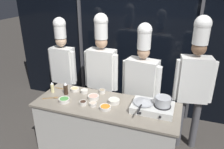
{
  "coord_description": "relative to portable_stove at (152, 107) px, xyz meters",
  "views": [
    {
      "loc": [
        0.96,
        -2.47,
        2.5
      ],
      "look_at": [
        0.0,
        0.25,
        1.28
      ],
      "focal_mm": 35.0,
      "sensor_mm": 36.0,
      "label": 1
    }
  ],
  "objects": [
    {
      "name": "prep_bowl_soy_glaze",
      "position": [
        -0.93,
        -0.17,
        -0.02
      ],
      "size": [
        0.1,
        0.1,
        0.05
      ],
      "color": "silver",
      "rests_on": "demo_counter"
    },
    {
      "name": "serving_spoon_slotted",
      "position": [
        -1.44,
        0.16,
        -0.04
      ],
      "size": [
        0.22,
        0.05,
        0.02
      ],
      "color": "olive",
      "rests_on": "demo_counter"
    },
    {
      "name": "prep_bowl_bean_sprouts",
      "position": [
        -0.54,
        0.02,
        -0.02
      ],
      "size": [
        0.16,
        0.16,
        0.06
      ],
      "color": "silver",
      "rests_on": "demo_counter"
    },
    {
      "name": "prep_bowl_ginger",
      "position": [
        -1.25,
        0.17,
        -0.02
      ],
      "size": [
        0.13,
        0.13,
        0.05
      ],
      "color": "silver",
      "rests_on": "demo_counter"
    },
    {
      "name": "squeeze_bottle_soy",
      "position": [
        -1.32,
        0.02,
        0.05
      ],
      "size": [
        0.06,
        0.06,
        0.2
      ],
      "color": "#332319",
      "rests_on": "demo_counter"
    },
    {
      "name": "prep_bowl_mushrooms",
      "position": [
        -0.81,
        0.24,
        -0.02
      ],
      "size": [
        0.1,
        0.1,
        0.06
      ],
      "color": "silver",
      "rests_on": "demo_counter"
    },
    {
      "name": "chef_sous",
      "position": [
        -0.97,
        0.63,
        0.21
      ],
      "size": [
        0.6,
        0.26,
        2.07
      ],
      "rotation": [
        0.0,
        0.0,
        3.09
      ],
      "color": "#4C4C51",
      "rests_on": "ground_plane"
    },
    {
      "name": "squeeze_bottle_oil",
      "position": [
        -1.55,
        0.02,
        0.03
      ],
      "size": [
        0.05,
        0.05,
        0.17
      ],
      "color": "beige",
      "rests_on": "demo_counter"
    },
    {
      "name": "demo_counter",
      "position": [
        -0.64,
        -0.05,
        -0.51
      ],
      "size": [
        2.03,
        0.75,
        0.93
      ],
      "color": "beige",
      "rests_on": "ground_plane"
    },
    {
      "name": "prep_bowl_carrots",
      "position": [
        -0.6,
        -0.17,
        -0.02
      ],
      "size": [
        0.16,
        0.16,
        0.04
      ],
      "color": "silver",
      "rests_on": "demo_counter"
    },
    {
      "name": "window_wall_back",
      "position": [
        -0.64,
        1.48,
        0.37
      ],
      "size": [
        5.28,
        0.09,
        2.7
      ],
      "color": "black",
      "rests_on": "ground_plane"
    },
    {
      "name": "portable_stove",
      "position": [
        0.0,
        0.0,
        0.0
      ],
      "size": [
        0.54,
        0.38,
        0.1
      ],
      "color": "silver",
      "rests_on": "demo_counter"
    },
    {
      "name": "chef_line",
      "position": [
        -0.27,
        0.57,
        0.12
      ],
      "size": [
        0.62,
        0.33,
        1.98
      ],
      "rotation": [
        0.0,
        0.0,
        2.97
      ],
      "color": "#4C4C51",
      "rests_on": "ground_plane"
    },
    {
      "name": "chef_head",
      "position": [
        -1.73,
        0.65,
        0.18
      ],
      "size": [
        0.53,
        0.23,
        1.97
      ],
      "rotation": [
        0.0,
        0.0,
        3.1
      ],
      "color": "#2D3856",
      "rests_on": "ground_plane"
    },
    {
      "name": "stock_pot",
      "position": [
        0.13,
        0.0,
        0.12
      ],
      "size": [
        0.23,
        0.2,
        0.12
      ],
      "color": "#B7BABF",
      "rests_on": "portable_stove"
    },
    {
      "name": "prep_bowl_garlic",
      "position": [
        -1.07,
        0.16,
        -0.02
      ],
      "size": [
        0.11,
        0.11,
        0.05
      ],
      "color": "silver",
      "rests_on": "demo_counter"
    },
    {
      "name": "chef_pastry",
      "position": [
        0.49,
        0.61,
        0.26
      ],
      "size": [
        0.56,
        0.29,
        2.11
      ],
      "rotation": [
        0.0,
        0.0,
        3.31
      ],
      "color": "#4C4C51",
      "rests_on": "ground_plane"
    },
    {
      "name": "frying_pan",
      "position": [
        -0.13,
        -0.0,
        0.08
      ],
      "size": [
        0.28,
        0.48,
        0.05
      ],
      "color": "#ADAFB5",
      "rests_on": "portable_stove"
    },
    {
      "name": "prep_bowl_scallions",
      "position": [
        -1.22,
        -0.19,
        -0.02
      ],
      "size": [
        0.16,
        0.16,
        0.06
      ],
      "color": "silver",
      "rests_on": "demo_counter"
    },
    {
      "name": "prep_bowl_shrimp",
      "position": [
        -0.87,
        0.03,
        -0.02
      ],
      "size": [
        0.16,
        0.16,
        0.05
      ],
      "color": "silver",
      "rests_on": "demo_counter"
    },
    {
      "name": "serving_spoon_solid",
      "position": [
        -1.43,
        -0.15,
        -0.04
      ],
      "size": [
        0.22,
        0.14,
        0.02
      ],
      "color": "olive",
      "rests_on": "demo_counter"
    },
    {
      "name": "prep_bowl_chicken",
      "position": [
        -0.79,
        -0.15,
        -0.02
      ],
      "size": [
        0.1,
        0.1,
        0.05
      ],
      "color": "silver",
      "rests_on": "demo_counter"
    }
  ]
}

